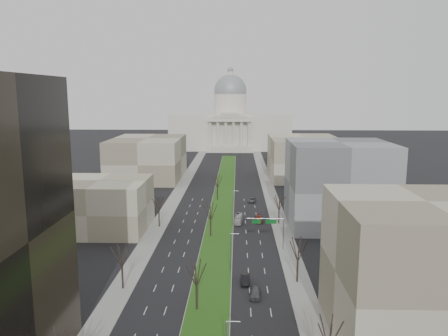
% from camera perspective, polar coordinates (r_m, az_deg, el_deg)
% --- Properties ---
extents(ground, '(600.00, 600.00, 0.00)m').
position_cam_1_polar(ground, '(155.94, -0.12, -4.21)').
color(ground, black).
rests_on(ground, ground).
extents(median, '(8.00, 222.03, 0.20)m').
position_cam_1_polar(median, '(154.94, -0.13, -4.27)').
color(median, '#999993').
rests_on(median, ground).
extents(sidewalk_left, '(5.00, 330.00, 0.15)m').
position_cam_1_polar(sidewalk_left, '(133.63, -8.05, -6.67)').
color(sidewalk_left, gray).
rests_on(sidewalk_left, ground).
extents(sidewalk_right, '(5.00, 330.00, 0.15)m').
position_cam_1_polar(sidewalk_right, '(132.32, 7.17, -6.82)').
color(sidewalk_right, gray).
rests_on(sidewalk_right, ground).
extents(capitol, '(80.00, 46.00, 55.00)m').
position_cam_1_polar(capitol, '(301.62, 0.82, 5.71)').
color(capitol, beige).
rests_on(capitol, ground).
extents(building_beige_left, '(26.00, 22.00, 14.00)m').
position_cam_1_polar(building_beige_left, '(126.09, -15.88, -4.70)').
color(building_beige_left, tan).
rests_on(building_beige_left, ground).
extents(building_tan_right, '(26.00, 24.00, 22.00)m').
position_cam_1_polar(building_tan_right, '(74.13, 24.41, -12.25)').
color(building_tan_right, gray).
rests_on(building_tan_right, ground).
extents(building_grey_right, '(28.00, 26.00, 24.00)m').
position_cam_1_polar(building_grey_right, '(129.18, 14.71, -2.02)').
color(building_grey_right, slate).
rests_on(building_grey_right, ground).
extents(building_far_left, '(30.00, 40.00, 18.00)m').
position_cam_1_polar(building_far_left, '(197.47, -9.94, 1.27)').
color(building_far_left, gray).
rests_on(building_far_left, ground).
extents(building_far_right, '(30.00, 40.00, 18.00)m').
position_cam_1_polar(building_far_right, '(200.58, 10.36, 1.39)').
color(building_far_right, tan).
rests_on(building_far_right, ground).
extents(tree_left_mid, '(5.40, 5.40, 9.72)m').
position_cam_1_polar(tree_left_mid, '(87.83, -13.24, -10.96)').
color(tree_left_mid, black).
rests_on(tree_left_mid, ground).
extents(tree_left_far, '(5.28, 5.28, 9.50)m').
position_cam_1_polar(tree_left_far, '(125.15, -8.53, -4.61)').
color(tree_left_far, black).
rests_on(tree_left_far, ground).
extents(tree_right_near, '(5.16, 5.16, 9.29)m').
position_cam_1_polar(tree_right_near, '(62.81, 13.56, -20.11)').
color(tree_right_near, black).
rests_on(tree_right_near, ground).
extents(tree_right_mid, '(5.52, 5.52, 9.94)m').
position_cam_1_polar(tree_right_mid, '(89.50, 9.65, -10.32)').
color(tree_right_mid, black).
rests_on(tree_right_mid, ground).
extents(tree_right_far, '(5.04, 5.04, 9.07)m').
position_cam_1_polar(tree_right_far, '(127.70, 7.22, -4.43)').
color(tree_right_far, black).
rests_on(tree_right_far, ground).
extents(tree_median_a, '(5.40, 5.40, 9.72)m').
position_cam_1_polar(tree_median_a, '(77.89, -3.63, -13.46)').
color(tree_median_a, black).
rests_on(tree_median_a, ground).
extents(tree_median_b, '(5.40, 5.40, 9.72)m').
position_cam_1_polar(tree_median_b, '(115.61, -1.77, -5.63)').
color(tree_median_b, black).
rests_on(tree_median_b, ground).
extents(tree_median_c, '(5.40, 5.40, 9.72)m').
position_cam_1_polar(tree_median_c, '(154.48, -0.86, -1.69)').
color(tree_median_c, black).
rests_on(tree_median_c, ground).
extents(streetlamp_median_b, '(1.90, 0.20, 9.16)m').
position_cam_1_polar(streetlamp_median_b, '(92.31, 0.90, -11.10)').
color(streetlamp_median_b, gray).
rests_on(streetlamp_median_b, ground).
extents(streetlamp_median_c, '(1.90, 0.20, 9.16)m').
position_cam_1_polar(streetlamp_median_c, '(130.46, 1.17, -4.83)').
color(streetlamp_median_c, gray).
rests_on(streetlamp_median_c, ground).
extents(mast_arm_signs, '(9.12, 0.24, 8.09)m').
position_cam_1_polar(mast_arm_signs, '(106.42, 6.32, -7.56)').
color(mast_arm_signs, gray).
rests_on(mast_arm_signs, ground).
extents(car_grey_near, '(2.31, 4.98, 1.65)m').
position_cam_1_polar(car_grey_near, '(85.16, 4.12, -15.91)').
color(car_grey_near, '#484B4F').
rests_on(car_grey_near, ground).
extents(car_black, '(1.74, 4.93, 1.62)m').
position_cam_1_polar(car_black, '(90.44, 2.81, -14.31)').
color(car_black, black).
rests_on(car_black, ground).
extents(car_red, '(2.39, 5.63, 1.62)m').
position_cam_1_polar(car_red, '(130.68, 4.55, -6.65)').
color(car_red, maroon).
rests_on(car_red, ground).
extents(car_grey_far, '(2.90, 5.26, 1.39)m').
position_cam_1_polar(car_grey_far, '(153.50, 3.69, -4.19)').
color(car_grey_far, '#4D5055').
rests_on(car_grey_far, ground).
extents(box_van, '(2.73, 8.30, 2.27)m').
position_cam_1_polar(box_van, '(129.40, 1.93, -6.64)').
color(box_van, silver).
rests_on(box_van, ground).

